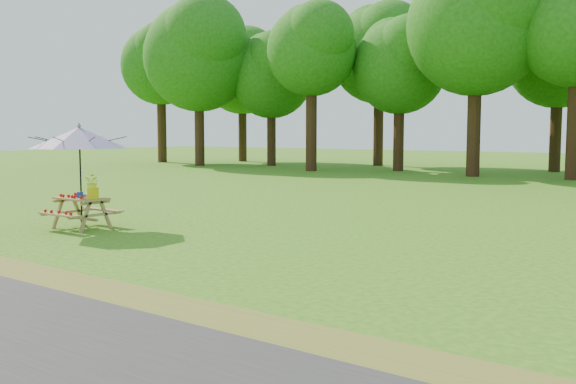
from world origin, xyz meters
The scene contains 7 objects.
ground centered at (0.00, 0.00, 0.00)m, with size 120.00×120.00×0.00m, color #2E6A14.
drygrass_strip centered at (0.00, -2.80, 0.00)m, with size 120.00×1.20×0.01m, color olive.
picnic_table centered at (-2.83, 0.50, 0.33)m, with size 1.20×1.32×0.67m.
patio_umbrella centered at (-2.83, 0.50, 1.95)m, with size 2.66×2.66×2.25m.
produce_bins centered at (-2.86, 0.52, 0.72)m, with size 0.31×0.34×0.13m.
tomatoes_row centered at (-2.98, 0.32, 0.71)m, with size 0.77×0.13×0.07m, color red, non-canonical shape.
flower_bucket centered at (-2.39, 0.48, 0.95)m, with size 0.36×0.32×0.53m.
Camera 1 is at (8.90, -7.78, 2.07)m, focal length 40.00 mm.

